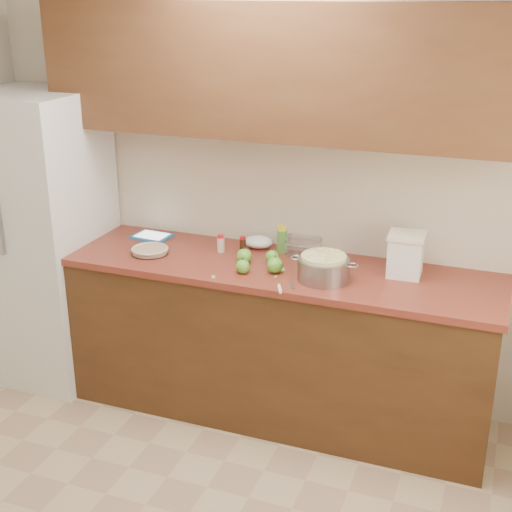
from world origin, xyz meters
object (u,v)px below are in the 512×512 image
at_px(colander, 323,268).
at_px(flour_canister, 406,254).
at_px(pie, 150,250).
at_px(tablet, 152,236).

height_order(colander, flour_canister, flour_canister).
xyz_separation_m(pie, tablet, (-0.12, 0.25, -0.01)).
relative_size(pie, flour_canister, 0.95).
bearing_deg(flour_canister, tablet, 177.72).
bearing_deg(colander, tablet, 166.66).
bearing_deg(colander, pie, 178.62).
height_order(flour_canister, tablet, flour_canister).
bearing_deg(flour_canister, colander, -151.09).
distance_m(colander, tablet, 1.20).
bearing_deg(colander, flour_canister, 28.91).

